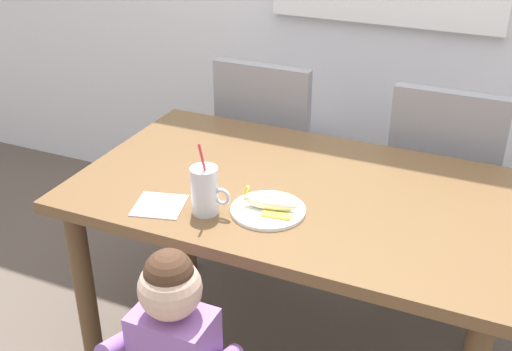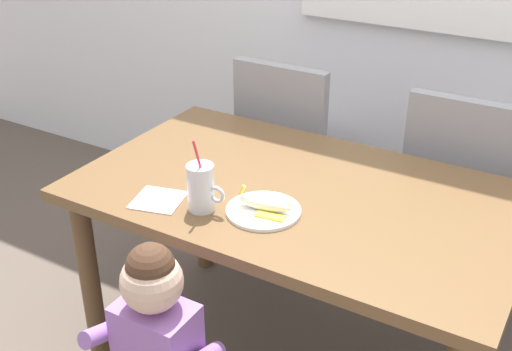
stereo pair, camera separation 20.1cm
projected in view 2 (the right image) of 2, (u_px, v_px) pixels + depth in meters
The scene contains 8 objects.
dining_table at pixel (297, 215), 2.10m from camera, with size 1.44×0.86×0.75m.
dining_chair_left at pixel (291, 149), 2.81m from camera, with size 0.44×0.45×0.96m.
dining_chair_right at pixel (461, 191), 2.46m from camera, with size 0.44×0.44×0.96m.
toddler_standing at pixel (157, 340), 1.75m from camera, with size 0.33×0.24×0.84m.
milk_cup at pixel (201, 190), 1.91m from camera, with size 0.13×0.08×0.25m.
snack_plate at pixel (263, 211), 1.92m from camera, with size 0.23×0.23×0.01m, color white.
peeled_banana at pixel (266, 204), 1.90m from camera, with size 0.17×0.11×0.07m.
paper_napkin at pixel (158, 200), 1.99m from camera, with size 0.15×0.15×0.00m, color silver.
Camera 2 is at (0.80, -1.62, 1.74)m, focal length 44.24 mm.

